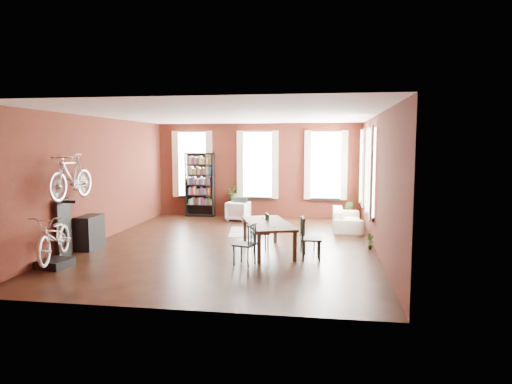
% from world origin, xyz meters
% --- Properties ---
extents(room, '(9.00, 9.04, 3.22)m').
position_xyz_m(room, '(0.25, 0.62, 2.14)').
color(room, black).
rests_on(room, ground).
extents(dining_table, '(1.55, 2.23, 0.70)m').
position_xyz_m(dining_table, '(1.00, -0.59, 0.35)').
color(dining_table, brown).
rests_on(dining_table, ground).
extents(dining_chair_a, '(0.50, 0.50, 0.87)m').
position_xyz_m(dining_chair_a, '(0.66, -1.80, 0.44)').
color(dining_chair_a, '#193937').
rests_on(dining_chair_a, ground).
extents(dining_chair_b, '(0.51, 0.51, 0.88)m').
position_xyz_m(dining_chair_b, '(0.79, -0.50, 0.44)').
color(dining_chair_b, black).
rests_on(dining_chair_b, ground).
extents(dining_chair_c, '(0.46, 0.46, 0.93)m').
position_xyz_m(dining_chair_c, '(2.02, -1.18, 0.47)').
color(dining_chair_c, '#21301C').
rests_on(dining_chair_c, ground).
extents(dining_chair_d, '(0.48, 0.48, 0.83)m').
position_xyz_m(dining_chair_d, '(1.96, -0.56, 0.42)').
color(dining_chair_d, '#173033').
rests_on(dining_chair_d, ground).
extents(bookshelf, '(1.00, 0.32, 2.20)m').
position_xyz_m(bookshelf, '(-2.00, 4.30, 1.10)').
color(bookshelf, black).
rests_on(bookshelf, ground).
extents(white_armchair, '(0.76, 0.73, 0.69)m').
position_xyz_m(white_armchair, '(-0.53, 3.60, 0.35)').
color(white_armchair, silver).
rests_on(white_armchair, ground).
extents(cream_sofa, '(0.61, 2.08, 0.81)m').
position_xyz_m(cream_sofa, '(2.95, 2.60, 0.41)').
color(cream_sofa, beige).
rests_on(cream_sofa, ground).
extents(striped_rug, '(1.16, 1.66, 0.01)m').
position_xyz_m(striped_rug, '(0.10, 1.67, 0.01)').
color(striped_rug, black).
rests_on(striped_rug, ground).
extents(bike_trainer, '(0.65, 0.65, 0.17)m').
position_xyz_m(bike_trainer, '(-3.13, -2.59, 0.08)').
color(bike_trainer, black).
rests_on(bike_trainer, ground).
extents(bike_wall_rack, '(0.16, 0.60, 1.30)m').
position_xyz_m(bike_wall_rack, '(-3.40, -1.80, 0.65)').
color(bike_wall_rack, black).
rests_on(bike_wall_rack, ground).
extents(console_table, '(0.40, 0.80, 0.80)m').
position_xyz_m(console_table, '(-3.28, -0.90, 0.40)').
color(console_table, black).
rests_on(console_table, ground).
extents(plant_stand, '(0.39, 0.39, 0.60)m').
position_xyz_m(plant_stand, '(-0.79, 4.30, 0.30)').
color(plant_stand, black).
rests_on(plant_stand, ground).
extents(plant_by_sofa, '(0.49, 0.71, 0.29)m').
position_xyz_m(plant_by_sofa, '(3.03, 4.02, 0.15)').
color(plant_by_sofa, '#2F5823').
rests_on(plant_by_sofa, ground).
extents(plant_small, '(0.24, 0.41, 0.14)m').
position_xyz_m(plant_small, '(3.37, 0.03, 0.07)').
color(plant_small, '#325C24').
rests_on(plant_small, ground).
extents(bicycle_floor, '(0.85, 1.08, 1.80)m').
position_xyz_m(bicycle_floor, '(-3.10, -2.59, 1.07)').
color(bicycle_floor, beige).
rests_on(bicycle_floor, bike_trainer).
extents(bicycle_hung, '(0.47, 1.00, 1.66)m').
position_xyz_m(bicycle_hung, '(-3.15, -1.80, 2.13)').
color(bicycle_hung, '#A5A8AD').
rests_on(bicycle_hung, bike_wall_rack).
extents(plant_on_stand, '(0.66, 0.69, 0.42)m').
position_xyz_m(plant_on_stand, '(-0.80, 4.27, 0.80)').
color(plant_on_stand, '#365E25').
rests_on(plant_on_stand, plant_stand).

